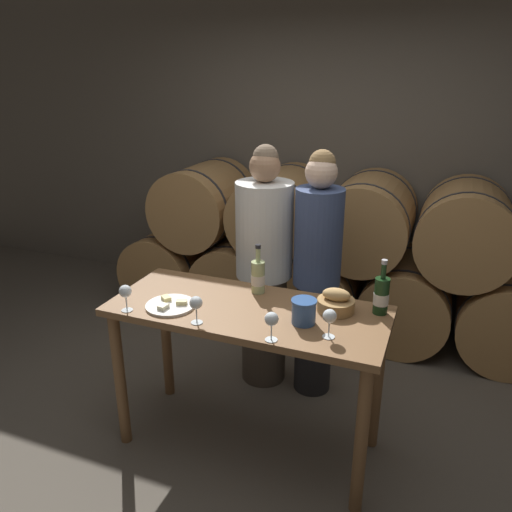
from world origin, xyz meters
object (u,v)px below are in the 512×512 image
(person_right, at_px, (317,274))
(wine_glass_far_left, at_px, (125,292))
(tasting_table, at_px, (248,331))
(wine_glass_left, at_px, (196,304))
(wine_glass_right, at_px, (330,317))
(wine_bottle_white, at_px, (258,276))
(cheese_plate, at_px, (171,305))
(wine_bottle_red, at_px, (381,295))
(bread_basket, at_px, (336,302))
(wine_glass_center, at_px, (271,320))
(blue_crock, at_px, (304,310))
(person_left, at_px, (264,269))

(person_right, height_order, wine_glass_far_left, person_right)
(tasting_table, xyz_separation_m, wine_glass_left, (-0.17, -0.25, 0.25))
(wine_glass_far_left, bearing_deg, wine_glass_right, 6.28)
(wine_bottle_white, xyz_separation_m, cheese_plate, (-0.37, -0.34, -0.09))
(wine_bottle_red, height_order, bread_basket, wine_bottle_red)
(wine_bottle_red, xyz_separation_m, wine_glass_center, (-0.43, -0.47, 0.01))
(wine_bottle_red, relative_size, wine_glass_far_left, 2.04)
(tasting_table, height_order, wine_glass_left, wine_glass_left)
(wine_bottle_white, relative_size, cheese_plate, 1.08)
(blue_crock, distance_m, wine_glass_left, 0.53)
(tasting_table, bearing_deg, person_left, 103.05)
(tasting_table, relative_size, person_right, 0.91)
(wine_glass_left, distance_m, wine_glass_right, 0.65)
(wine_bottle_red, xyz_separation_m, wine_glass_far_left, (-1.24, -0.46, 0.01))
(tasting_table, relative_size, wine_glass_center, 10.24)
(cheese_plate, xyz_separation_m, wine_glass_left, (0.22, -0.11, 0.10))
(wine_bottle_red, xyz_separation_m, wine_glass_right, (-0.19, -0.34, 0.01))
(wine_glass_left, bearing_deg, person_left, 88.98)
(person_right, bearing_deg, wine_glass_center, -88.15)
(wine_glass_far_left, distance_m, wine_glass_center, 0.81)
(wine_bottle_red, relative_size, bread_basket, 1.51)
(wine_bottle_white, bearing_deg, bread_basket, -8.77)
(tasting_table, xyz_separation_m, wine_glass_far_left, (-0.58, -0.26, 0.25))
(wine_bottle_white, distance_m, wine_glass_right, 0.61)
(wine_glass_right, bearing_deg, cheese_plate, 179.44)
(tasting_table, distance_m, wine_glass_left, 0.39)
(tasting_table, relative_size, blue_crock, 11.58)
(wine_glass_far_left, bearing_deg, tasting_table, 24.40)
(wine_glass_far_left, distance_m, wine_glass_left, 0.40)
(person_right, bearing_deg, tasting_table, -106.77)
(blue_crock, height_order, wine_glass_left, wine_glass_left)
(wine_glass_far_left, bearing_deg, person_right, 50.11)
(person_left, xyz_separation_m, wine_bottle_white, (0.14, -0.46, 0.15))
(wine_glass_far_left, height_order, wine_glass_center, same)
(person_right, relative_size, bread_basket, 8.33)
(tasting_table, height_order, wine_glass_far_left, wine_glass_far_left)
(person_left, distance_m, wine_glass_center, 1.03)
(blue_crock, bearing_deg, person_left, 123.57)
(bread_basket, bearing_deg, wine_glass_far_left, -158.81)
(wine_glass_far_left, bearing_deg, wine_bottle_red, 20.28)
(wine_glass_far_left, bearing_deg, person_left, 65.66)
(wine_bottle_white, distance_m, wine_glass_far_left, 0.73)
(blue_crock, bearing_deg, person_right, 99.62)
(person_left, distance_m, wine_glass_right, 1.04)
(wine_glass_left, bearing_deg, bread_basket, 31.83)
(person_left, relative_size, person_right, 1.01)
(person_left, relative_size, wine_glass_left, 11.35)
(bread_basket, xyz_separation_m, wine_glass_left, (-0.61, -0.38, 0.06))
(wine_glass_right, bearing_deg, wine_glass_left, -171.00)
(tasting_table, distance_m, wine_glass_right, 0.55)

